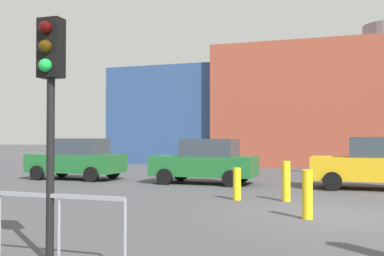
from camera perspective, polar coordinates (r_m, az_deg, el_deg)
ground_plane at (r=11.88m, az=17.30°, el=-10.22°), size 200.00×200.00×0.00m
parked_car_0 at (r=21.46m, az=-14.06°, el=-3.75°), size 4.26×2.09×1.85m
parked_car_1 at (r=18.85m, az=1.69°, el=-4.16°), size 4.23×2.07×1.83m
parked_car_2 at (r=18.02m, az=21.82°, el=-4.09°), size 4.39×2.15×1.90m
traffic_light_near_left at (r=7.25m, az=-17.21°, el=5.46°), size 0.37×0.36×3.67m
bollard_yellow_0 at (r=13.89m, az=11.62°, el=-6.48°), size 0.24×0.24×1.18m
bollard_yellow_1 at (r=10.98m, az=14.13°, el=-8.00°), size 0.24×0.24×1.13m
bollard_yellow_2 at (r=13.99m, az=5.61°, el=-6.90°), size 0.24×0.24×0.97m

